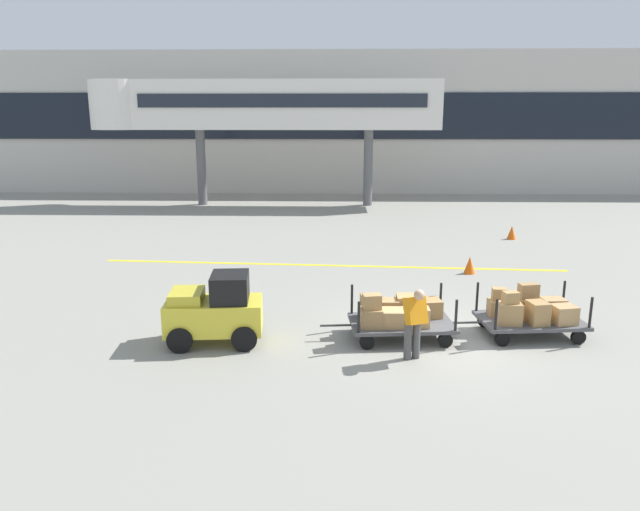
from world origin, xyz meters
name	(u,v)px	position (x,y,z in m)	size (l,w,h in m)	color
ground_plane	(435,337)	(0.00, 0.00, 0.00)	(120.00, 120.00, 0.00)	gray
apron_lead_line	(330,265)	(-2.48, 6.48, 0.00)	(15.53, 0.20, 0.01)	yellow
terminal_building	(372,123)	(0.00, 25.98, 4.38)	(59.77, 2.51, 8.76)	#BCB7AD
jet_bridge	(252,106)	(-6.85, 19.99, 5.37)	(18.86, 3.00, 6.73)	silver
baggage_tug	(216,310)	(-4.95, -0.47, 0.75)	(2.19, 1.39, 1.58)	gold
baggage_cart_lead	(398,315)	(-0.87, -0.08, 0.55)	(3.05, 1.60, 1.15)	#4C4C4F
baggage_cart_middle	(530,313)	(2.16, 0.14, 0.56)	(3.05, 1.60, 1.16)	#4C4C4F
baggage_handler	(415,320)	(-0.67, -1.32, 0.87)	(0.52, 0.53, 1.56)	#4C4C4C
safety_cone_near	(512,232)	(4.86, 10.98, 0.28)	(0.36, 0.36, 0.55)	#EA590F
safety_cone_far	(470,265)	(1.99, 5.59, 0.28)	(0.36, 0.36, 0.55)	#EA590F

